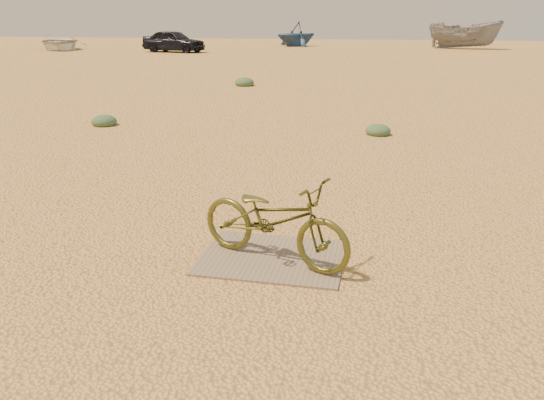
% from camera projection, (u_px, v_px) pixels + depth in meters
% --- Properties ---
extents(ground, '(120.00, 120.00, 0.00)m').
position_uv_depth(ground, '(270.00, 249.00, 5.60)').
color(ground, tan).
rests_on(ground, ground).
extents(plywood_board, '(1.44, 1.11, 0.02)m').
position_uv_depth(plywood_board, '(272.00, 257.00, 5.39)').
color(plywood_board, '#7E6455').
rests_on(plywood_board, ground).
extents(bicycle, '(1.74, 1.10, 0.87)m').
position_uv_depth(bicycle, '(274.00, 220.00, 5.16)').
color(bicycle, '#4E4C1C').
rests_on(bicycle, plywood_board).
extents(car, '(4.81, 2.64, 1.55)m').
position_uv_depth(car, '(174.00, 41.00, 38.13)').
color(car, black).
rests_on(car, ground).
extents(boat_near_left, '(6.21, 6.84, 1.16)m').
position_uv_depth(boat_near_left, '(59.00, 42.00, 40.99)').
color(boat_near_left, beige).
rests_on(boat_near_left, ground).
extents(boat_far_left, '(5.24, 5.26, 2.10)m').
position_uv_depth(boat_far_left, '(296.00, 34.00, 46.21)').
color(boat_far_left, '#2E507B').
rests_on(boat_far_left, ground).
extents(boat_mid_right, '(5.97, 3.45, 2.18)m').
position_uv_depth(boat_mid_right, '(464.00, 35.00, 42.23)').
color(boat_mid_right, slate).
rests_on(boat_mid_right, ground).
extents(kale_a, '(0.57, 0.57, 0.31)m').
position_uv_depth(kale_a, '(104.00, 125.00, 12.11)').
color(kale_a, '#486443').
rests_on(kale_a, ground).
extents(kale_b, '(0.52, 0.52, 0.29)m').
position_uv_depth(kale_b, '(378.00, 135.00, 11.13)').
color(kale_b, '#486443').
rests_on(kale_b, ground).
extents(kale_c, '(0.70, 0.70, 0.39)m').
position_uv_depth(kale_c, '(244.00, 86.00, 19.23)').
color(kale_c, '#486443').
rests_on(kale_c, ground).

